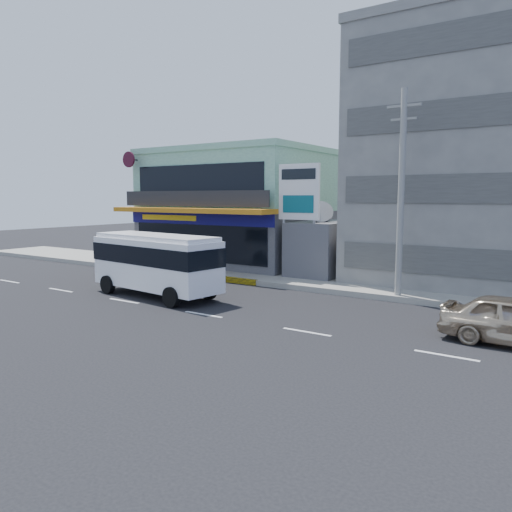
% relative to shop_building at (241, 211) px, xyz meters
% --- Properties ---
extents(ground, '(120.00, 120.00, 0.00)m').
position_rel_shop_building_xyz_m(ground, '(8.00, -13.95, -4.00)').
color(ground, black).
rests_on(ground, ground).
extents(sidewalk, '(70.00, 5.00, 0.30)m').
position_rel_shop_building_xyz_m(sidewalk, '(13.00, -4.45, -3.85)').
color(sidewalk, gray).
rests_on(sidewalk, ground).
extents(shop_building, '(12.40, 11.70, 8.00)m').
position_rel_shop_building_xyz_m(shop_building, '(0.00, 0.00, 0.00)').
color(shop_building, '#444449').
rests_on(shop_building, ground).
extents(gap_structure, '(3.00, 6.00, 3.50)m').
position_rel_shop_building_xyz_m(gap_structure, '(8.00, -1.95, -2.25)').
color(gap_structure, '#444449').
rests_on(gap_structure, ground).
extents(satellite_dish, '(1.50, 1.50, 0.15)m').
position_rel_shop_building_xyz_m(satellite_dish, '(8.00, -2.95, -0.42)').
color(satellite_dish, slate).
rests_on(satellite_dish, gap_structure).
extents(billboard, '(2.60, 0.18, 6.90)m').
position_rel_shop_building_xyz_m(billboard, '(7.50, -4.75, 0.93)').
color(billboard, gray).
rests_on(billboard, ground).
extents(utility_pole_near, '(1.60, 0.30, 10.00)m').
position_rel_shop_building_xyz_m(utility_pole_near, '(14.00, -6.55, 1.15)').
color(utility_pole_near, '#999993').
rests_on(utility_pole_near, ground).
extents(minibus, '(7.71, 3.31, 3.13)m').
position_rel_shop_building_xyz_m(minibus, '(3.52, -12.27, -2.13)').
color(minibus, white).
rests_on(minibus, ground).
extents(motorcycle_rider, '(1.90, 0.85, 2.36)m').
position_rel_shop_building_xyz_m(motorcycle_rider, '(-2.28, -7.15, -3.22)').
color(motorcycle_rider, '#5F0D11').
rests_on(motorcycle_rider, ground).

